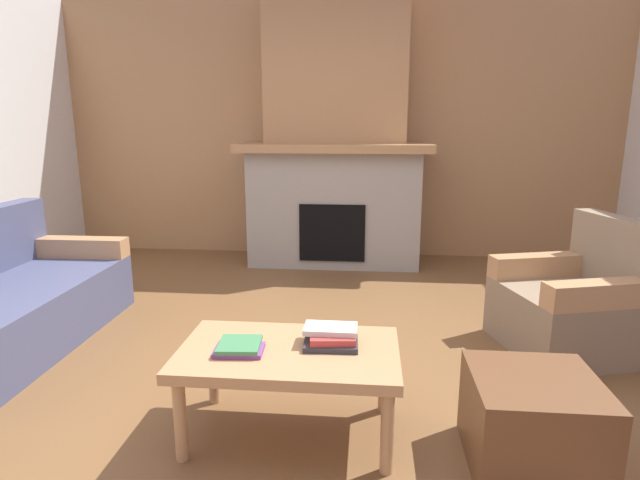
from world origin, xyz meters
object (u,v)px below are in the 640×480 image
Objects in this scene: armchair at (576,305)px; ottoman at (532,422)px; fireplace at (335,149)px; coffee_table at (290,360)px.

armchair reaches higher than ottoman.
fireplace is 3.57m from ottoman.
fireplace reaches higher than ottoman.
coffee_table is (-1.68, -1.11, 0.08)m from armchair.
fireplace is 2.70× the size of coffee_table.
coffee_table is 1.07m from ottoman.
coffee_table is 1.92× the size of ottoman.
coffee_table is (0.00, -3.15, -0.79)m from fireplace.
fireplace is 3.24m from coffee_table.
coffee_table reaches higher than ottoman.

